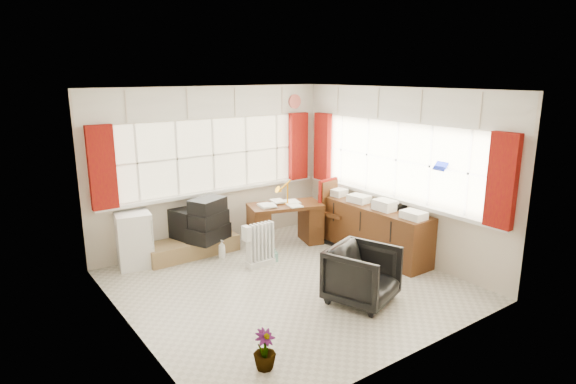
% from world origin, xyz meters
% --- Properties ---
extents(ground, '(4.00, 4.00, 0.00)m').
position_xyz_m(ground, '(0.00, 0.00, 0.00)').
color(ground, beige).
rests_on(ground, ground).
extents(room_walls, '(4.00, 4.00, 4.00)m').
position_xyz_m(room_walls, '(0.00, 0.00, 1.50)').
color(room_walls, beige).
rests_on(room_walls, ground).
extents(window_back, '(3.70, 0.12, 3.60)m').
position_xyz_m(window_back, '(0.00, 1.94, 0.95)').
color(window_back, '#FFF2C9').
rests_on(window_back, room_walls).
extents(window_right, '(0.12, 3.70, 3.60)m').
position_xyz_m(window_right, '(1.94, 0.00, 0.95)').
color(window_right, '#FFF2C9').
rests_on(window_right, room_walls).
extents(curtains, '(3.83, 3.83, 1.15)m').
position_xyz_m(curtains, '(0.92, 0.93, 1.46)').
color(curtains, maroon).
rests_on(curtains, room_walls).
extents(overhead_cabinets, '(3.98, 3.98, 0.48)m').
position_xyz_m(overhead_cabinets, '(0.98, 0.98, 2.25)').
color(overhead_cabinets, silver).
rests_on(overhead_cabinets, room_walls).
extents(desk, '(1.26, 0.87, 0.70)m').
position_xyz_m(desk, '(0.89, 1.30, 0.37)').
color(desk, '#482811').
rests_on(desk, ground).
extents(desk_lamp, '(0.14, 0.12, 0.39)m').
position_xyz_m(desk_lamp, '(0.91, 1.26, 0.93)').
color(desk_lamp, '#FFA60A').
rests_on(desk_lamp, desk).
extents(task_chair, '(0.50, 0.52, 1.02)m').
position_xyz_m(task_chair, '(1.60, 0.97, 0.54)').
color(task_chair, black).
rests_on(task_chair, ground).
extents(office_chair, '(0.95, 0.96, 0.69)m').
position_xyz_m(office_chair, '(0.46, -0.89, 0.34)').
color(office_chair, black).
rests_on(office_chair, ground).
extents(radiator, '(0.42, 0.17, 0.63)m').
position_xyz_m(radiator, '(0.08, 0.77, 0.26)').
color(radiator, white).
rests_on(radiator, ground).
extents(credenza, '(0.50, 2.00, 0.85)m').
position_xyz_m(credenza, '(1.73, 0.20, 0.39)').
color(credenza, '#482811').
rests_on(credenza, ground).
extents(file_tray, '(0.26, 0.33, 0.11)m').
position_xyz_m(file_tray, '(1.89, -0.07, 0.80)').
color(file_tray, black).
rests_on(file_tray, credenza).
extents(tv_bench, '(1.40, 0.50, 0.25)m').
position_xyz_m(tv_bench, '(-0.55, 1.72, 0.12)').
color(tv_bench, olive).
rests_on(tv_bench, ground).
extents(crt_tv, '(0.60, 0.57, 0.45)m').
position_xyz_m(crt_tv, '(-0.50, 1.83, 0.48)').
color(crt_tv, black).
rests_on(crt_tv, tv_bench).
extents(hifi_stack, '(0.72, 0.61, 0.65)m').
position_xyz_m(hifi_stack, '(-0.35, 1.53, 0.55)').
color(hifi_stack, black).
rests_on(hifi_stack, tv_bench).
extents(mini_fridge, '(0.54, 0.54, 0.79)m').
position_xyz_m(mini_fridge, '(-1.38, 1.80, 0.40)').
color(mini_fridge, white).
rests_on(mini_fridge, ground).
extents(spray_bottle_a, '(0.11, 0.12, 0.28)m').
position_xyz_m(spray_bottle_a, '(-0.24, 1.34, 0.14)').
color(spray_bottle_a, white).
rests_on(spray_bottle_a, ground).
extents(spray_bottle_b, '(0.12, 0.12, 0.20)m').
position_xyz_m(spray_bottle_b, '(0.33, 0.78, 0.10)').
color(spray_bottle_b, '#82C2B2').
rests_on(spray_bottle_b, ground).
extents(flower_vase, '(0.26, 0.26, 0.39)m').
position_xyz_m(flower_vase, '(-1.23, -1.35, 0.19)').
color(flower_vase, black).
rests_on(flower_vase, ground).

